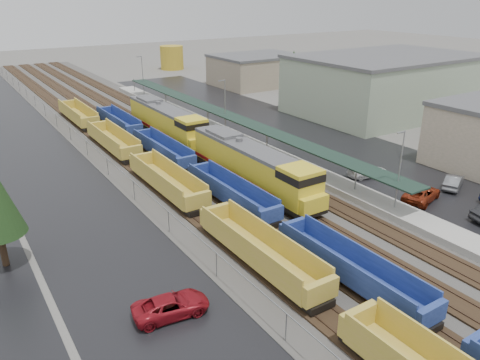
# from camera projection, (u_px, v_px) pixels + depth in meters

# --- Properties ---
(ballast_strip) EXTENTS (20.00, 160.00, 0.08)m
(ballast_strip) POSITION_uv_depth(u_px,v_px,m) (136.00, 130.00, 69.61)
(ballast_strip) COLOR #302D2B
(ballast_strip) RESTS_ON ground
(trackbed) EXTENTS (14.60, 160.00, 0.22)m
(trackbed) POSITION_uv_depth(u_px,v_px,m) (136.00, 129.00, 69.57)
(trackbed) COLOR black
(trackbed) RESTS_ON ground
(west_parking_lot) EXTENTS (10.00, 160.00, 0.02)m
(west_parking_lot) POSITION_uv_depth(u_px,v_px,m) (29.00, 147.00, 62.05)
(west_parking_lot) COLOR black
(west_parking_lot) RESTS_ON ground
(east_commuter_lot) EXTENTS (16.00, 100.00, 0.02)m
(east_commuter_lot) POSITION_uv_depth(u_px,v_px,m) (279.00, 126.00, 71.44)
(east_commuter_lot) COLOR black
(east_commuter_lot) RESTS_ON ground
(station_platform) EXTENTS (3.00, 80.00, 8.00)m
(station_platform) POSITION_uv_depth(u_px,v_px,m) (225.00, 131.00, 66.38)
(station_platform) COLOR #9E9B93
(station_platform) RESTS_ON ground
(chainlink_fence) EXTENTS (0.08, 160.04, 2.02)m
(chainlink_fence) POSITION_uv_depth(u_px,v_px,m) (73.00, 131.00, 63.02)
(chainlink_fence) COLOR gray
(chainlink_fence) RESTS_ON ground
(industrial_buildings) EXTENTS (32.52, 75.30, 9.50)m
(industrial_buildings) POSITION_uv_depth(u_px,v_px,m) (387.00, 90.00, 76.09)
(industrial_buildings) COLOR gray
(industrial_buildings) RESTS_ON ground
(distant_hills) EXTENTS (301.00, 140.00, 25.20)m
(distant_hills) POSITION_uv_depth(u_px,v_px,m) (106.00, 38.00, 209.46)
(distant_hills) COLOR #50644E
(distant_hills) RESTS_ON ground
(tree_east) EXTENTS (4.40, 4.40, 10.00)m
(tree_east) POSITION_uv_depth(u_px,v_px,m) (293.00, 71.00, 79.79)
(tree_east) COLOR #332316
(tree_east) RESTS_ON ground
(locomotive_lead) EXTENTS (3.14, 20.68, 4.68)m
(locomotive_lead) POSITION_uv_depth(u_px,v_px,m) (254.00, 166.00, 47.94)
(locomotive_lead) COLOR black
(locomotive_lead) RESTS_ON ground
(locomotive_trail) EXTENTS (3.14, 20.68, 4.68)m
(locomotive_trail) POSITION_uv_depth(u_px,v_px,m) (167.00, 122.00, 64.27)
(locomotive_trail) COLOR black
(locomotive_trail) RESTS_ON ground
(well_string_yellow) EXTENTS (2.73, 96.02, 2.42)m
(well_string_yellow) POSITION_uv_depth(u_px,v_px,m) (206.00, 211.00, 41.09)
(well_string_yellow) COLOR gold
(well_string_yellow) RESTS_ON ground
(well_string_blue) EXTENTS (2.47, 92.74, 2.19)m
(well_string_blue) POSITION_uv_depth(u_px,v_px,m) (281.00, 225.00, 38.78)
(well_string_blue) COLOR navy
(well_string_blue) RESTS_ON ground
(storage_tank) EXTENTS (6.03, 6.03, 6.03)m
(storage_tank) POSITION_uv_depth(u_px,v_px,m) (172.00, 58.00, 122.95)
(storage_tank) COLOR #B39423
(storage_tank) RESTS_ON ground
(parked_car_west_c) EXTENTS (2.84, 5.13, 1.36)m
(parked_car_west_c) POSITION_uv_depth(u_px,v_px,m) (171.00, 306.00, 29.53)
(parked_car_west_c) COLOR maroon
(parked_car_west_c) RESTS_ON ground
(parked_car_east_b) EXTENTS (3.74, 5.62, 1.43)m
(parked_car_east_b) POSITION_uv_depth(u_px,v_px,m) (422.00, 194.00, 45.78)
(parked_car_east_b) COLOR maroon
(parked_car_east_b) RESTS_ON ground
(parked_car_east_c) EXTENTS (3.04, 5.00, 1.35)m
(parked_car_east_c) POSITION_uv_depth(u_px,v_px,m) (368.00, 171.00, 51.72)
(parked_car_east_c) COLOR white
(parked_car_east_c) RESTS_ON ground
(parked_car_east_e) EXTENTS (3.06, 4.46, 1.39)m
(parked_car_east_e) POSITION_uv_depth(u_px,v_px,m) (454.00, 182.00, 48.75)
(parked_car_east_e) COLOR #57595C
(parked_car_east_e) RESTS_ON ground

